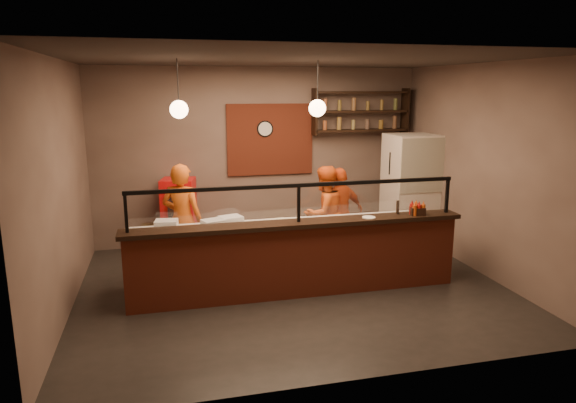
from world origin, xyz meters
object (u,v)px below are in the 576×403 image
object	(u,v)px
cook_mid	(324,214)
pepper_mill	(398,207)
wall_clock	(265,129)
condiment_caddy	(417,211)
fridge	(410,190)
cook_right	(340,213)
red_cooler	(179,215)
pizza_dough	(283,222)
cook_left	(182,220)

from	to	relation	value
cook_mid	pepper_mill	world-z (taller)	cook_mid
wall_clock	cook_mid	bearing A→B (deg)	-63.34
wall_clock	pepper_mill	bearing A→B (deg)	-62.53
cook_mid	condiment_caddy	world-z (taller)	cook_mid
cook_mid	fridge	bearing A→B (deg)	172.46
cook_mid	condiment_caddy	bearing A→B (deg)	101.36
cook_right	condiment_caddy	size ratio (longest dim) A/B	7.75
cook_mid	cook_right	bearing A→B (deg)	173.40
fridge	pepper_mill	size ratio (longest dim) A/B	10.33
wall_clock	condiment_caddy	world-z (taller)	wall_clock
fridge	red_cooler	bearing A→B (deg)	170.94
wall_clock	condiment_caddy	size ratio (longest dim) A/B	1.51
red_cooler	condiment_caddy	world-z (taller)	red_cooler
wall_clock	pizza_dough	size ratio (longest dim) A/B	0.60
cook_left	pepper_mill	xyz separation A→B (m)	(2.99, -1.17, 0.29)
cook_mid	fridge	world-z (taller)	fridge
cook_mid	condiment_caddy	distance (m)	1.72
cook_mid	pepper_mill	size ratio (longest dim) A/B	8.12
pizza_dough	cook_right	bearing A→B (deg)	35.66
cook_left	fridge	xyz separation A→B (m)	(4.10, 0.59, 0.15)
wall_clock	cook_left	world-z (taller)	wall_clock
pizza_dough	condiment_caddy	size ratio (longest dim) A/B	2.51
cook_right	fridge	bearing A→B (deg)	178.98
cook_mid	cook_left	bearing A→B (deg)	-19.93
condiment_caddy	pepper_mill	size ratio (longest dim) A/B	1.01
pizza_dough	condiment_caddy	xyz separation A→B (m)	(1.82, -0.63, 0.21)
fridge	cook_left	bearing A→B (deg)	-172.51
cook_left	cook_mid	xyz separation A→B (m)	(2.30, 0.11, -0.07)
cook_left	condiment_caddy	distance (m)	3.50
cook_right	fridge	distance (m)	1.56
red_cooler	pizza_dough	world-z (taller)	red_cooler
red_cooler	cook_mid	bearing A→B (deg)	-12.83
pepper_mill	wall_clock	bearing A→B (deg)	117.47
red_cooler	condiment_caddy	distance (m)	4.12
fridge	red_cooler	world-z (taller)	fridge
wall_clock	pepper_mill	xyz separation A→B (m)	(1.39, -2.68, -0.94)
cook_left	pizza_dough	size ratio (longest dim) A/B	3.48
cook_left	cook_right	world-z (taller)	cook_left
cook_left	cook_right	size ratio (longest dim) A/B	1.12
red_cooler	pizza_dough	distance (m)	2.35
cook_mid	pizza_dough	bearing A→B (deg)	18.47
cook_right	fridge	world-z (taller)	fridge
cook_mid	wall_clock	bearing A→B (deg)	-85.94
cook_right	condiment_caddy	xyz separation A→B (m)	(0.63, -1.49, 0.35)
wall_clock	cook_right	bearing A→B (deg)	-52.13
pizza_dough	fridge	bearing A→B (deg)	25.03
fridge	condiment_caddy	world-z (taller)	fridge
cook_mid	pizza_dough	size ratio (longest dim) A/B	3.20
wall_clock	condiment_caddy	bearing A→B (deg)	-59.55
cook_left	cook_mid	size ratio (longest dim) A/B	1.09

